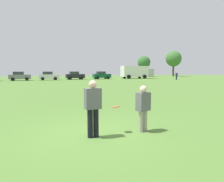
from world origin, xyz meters
TOP-DOWN VIEW (x-y plane):
  - ground_plane at (0.00, 0.00)m, footprint 149.84×149.84m
  - player_thrower at (-0.11, -0.34)m, footprint 0.51×0.32m
  - player_defender at (1.64, -0.31)m, footprint 0.54×0.41m
  - frisbee at (0.72, -0.13)m, footprint 0.28×0.27m
  - traffic_cone at (3.62, 3.78)m, footprint 0.32×0.32m
  - parked_car_center at (-5.27, 39.66)m, footprint 4.23×2.28m
  - parked_car_mid_right at (0.39, 40.00)m, footprint 4.23×2.28m
  - parked_car_near_right at (6.22, 40.96)m, footprint 4.23×2.28m
  - parked_car_far_right at (12.66, 41.23)m, footprint 4.23×2.28m
  - box_truck at (22.12, 41.39)m, footprint 8.54×3.12m
  - bystander_sideline_watcher at (27.37, 32.09)m, footprint 0.50×0.32m
  - tree_east_birch at (31.48, 54.87)m, footprint 4.19×4.19m
  - tree_east_oak at (43.25, 55.09)m, footprint 5.48×5.48m

SIDE VIEW (x-z plane):
  - ground_plane at x=0.00m, z-range 0.00..0.00m
  - traffic_cone at x=3.62m, z-range -0.01..0.47m
  - frisbee at x=0.72m, z-range 0.82..0.92m
  - player_defender at x=1.64m, z-range 0.09..1.66m
  - parked_car_center at x=-5.27m, z-range 0.01..1.83m
  - parked_car_mid_right at x=0.39m, z-range 0.01..1.83m
  - parked_car_near_right at x=6.22m, z-range 0.01..1.83m
  - parked_car_far_right at x=12.66m, z-range 0.01..1.83m
  - bystander_sideline_watcher at x=27.37m, z-range 0.11..1.85m
  - player_thrower at x=-0.11m, z-range 0.11..1.89m
  - box_truck at x=22.12m, z-range 0.16..3.34m
  - tree_east_birch at x=31.48m, z-range 1.28..8.09m
  - tree_east_oak at x=43.25m, z-range 1.67..10.59m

